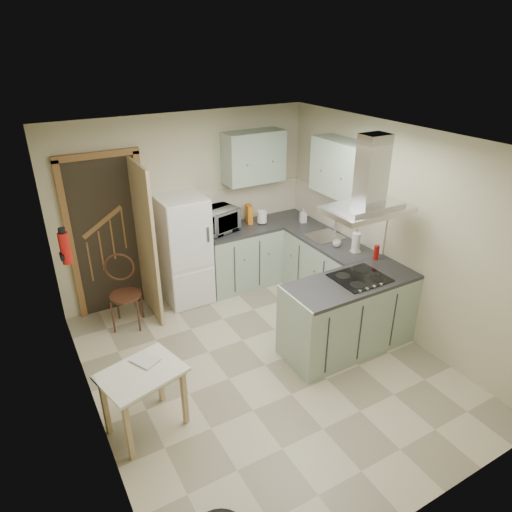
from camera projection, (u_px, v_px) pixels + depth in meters
floor at (265, 365)px, 5.16m from camera, size 4.20×4.20×0.00m
ceiling at (267, 143)px, 4.06m from camera, size 4.20×4.20×0.00m
back_wall at (187, 206)px, 6.25m from camera, size 3.60×0.00×3.60m
left_wall at (81, 316)px, 3.80m from camera, size 0.00×4.20×4.20m
right_wall at (396, 232)px, 5.41m from camera, size 0.00×4.20×4.20m
doorway at (109, 236)px, 5.82m from camera, size 1.10×0.12×2.10m
fridge at (184, 250)px, 6.14m from camera, size 0.60×0.60×1.50m
counter_back at (241, 256)px, 6.66m from camera, size 1.08×0.60×0.90m
counter_right at (315, 261)px, 6.51m from camera, size 0.60×1.95×0.90m
splashback at (249, 202)px, 6.71m from camera, size 1.68×0.02×0.50m
wall_cabinet_back at (254, 157)px, 6.27m from camera, size 0.85×0.35×0.70m
wall_cabinet_right at (342, 168)px, 5.74m from camera, size 0.35×0.90×0.70m
peninsula at (349, 314)px, 5.28m from camera, size 1.55×0.65×0.90m
hob at (360, 278)px, 5.12m from camera, size 0.58×0.50×0.01m
extractor_hood at (367, 209)px, 4.77m from camera, size 0.90×0.55×0.10m
sink at (325, 236)px, 6.17m from camera, size 0.45×0.40×0.01m
fire_extinguisher at (65, 248)px, 4.42m from camera, size 0.10×0.10×0.32m
drop_leaf_table at (145, 400)px, 4.20m from camera, size 0.82×0.69×0.66m
bentwood_chair at (126, 295)px, 5.68m from camera, size 0.51×0.51×0.87m
microwave at (215, 221)px, 6.25m from camera, size 0.68×0.54×0.33m
kettle at (262, 217)px, 6.57m from camera, size 0.17×0.17×0.21m
cereal_box at (249, 214)px, 6.58m from camera, size 0.12×0.19×0.27m
soap_bottle at (303, 215)px, 6.61m from camera, size 0.12×0.12×0.21m
paper_towel at (356, 242)px, 5.69m from camera, size 0.11×0.11×0.26m
cup at (337, 244)px, 5.87m from camera, size 0.11×0.11×0.08m
red_bottle at (376, 252)px, 5.52m from camera, size 0.07×0.07×0.18m
book at (137, 362)px, 4.10m from camera, size 0.27×0.30×0.11m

